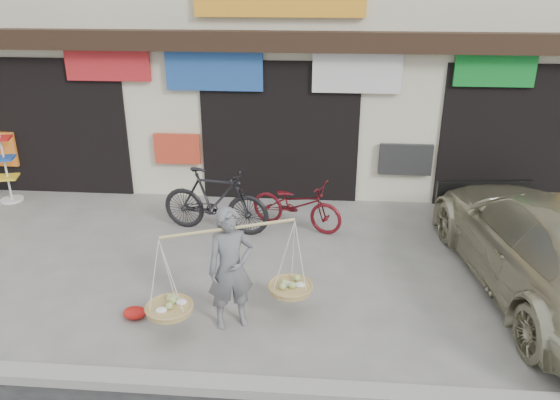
# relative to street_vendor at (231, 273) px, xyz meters

# --- Properties ---
(ground) EXTENTS (70.00, 70.00, 0.00)m
(ground) POSITION_rel_street_vendor_xyz_m (0.24, 0.79, -0.74)
(ground) COLOR gray
(ground) RESTS_ON ground
(kerb) EXTENTS (70.00, 0.25, 0.12)m
(kerb) POSITION_rel_street_vendor_xyz_m (0.24, -1.21, -0.68)
(kerb) COLOR gray
(kerb) RESTS_ON ground
(shophouse_block) EXTENTS (14.00, 6.32, 7.00)m
(shophouse_block) POSITION_rel_street_vendor_xyz_m (0.24, 7.20, 2.71)
(shophouse_block) COLOR beige
(shophouse_block) RESTS_ON ground
(street_vendor) EXTENTS (2.00, 1.16, 1.60)m
(street_vendor) POSITION_rel_street_vendor_xyz_m (0.00, 0.00, 0.00)
(street_vendor) COLOR slate
(street_vendor) RESTS_ON ground
(bike_1) EXTENTS (1.97, 0.88, 1.15)m
(bike_1) POSITION_rel_street_vendor_xyz_m (-0.73, 2.68, -0.16)
(bike_1) COLOR black
(bike_1) RESTS_ON ground
(bike_2) EXTENTS (1.78, 1.15, 0.88)m
(bike_2) POSITION_rel_street_vendor_xyz_m (0.65, 2.94, -0.30)
(bike_2) COLOR #5C0F16
(bike_2) RESTS_ON ground
(suv) EXTENTS (2.63, 5.23, 1.46)m
(suv) POSITION_rel_street_vendor_xyz_m (4.24, 1.14, -0.01)
(suv) COLOR #B6B192
(suv) RESTS_ON ground
(display_rack) EXTENTS (0.46, 0.46, 1.57)m
(display_rack) POSITION_rel_street_vendor_xyz_m (-5.03, 3.71, -0.11)
(display_rack) COLOR silver
(display_rack) RESTS_ON ground
(red_bag) EXTENTS (0.31, 0.25, 0.14)m
(red_bag) POSITION_rel_street_vendor_xyz_m (-1.30, 0.03, -0.67)
(red_bag) COLOR red
(red_bag) RESTS_ON ground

